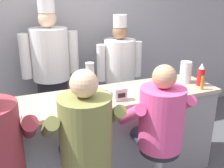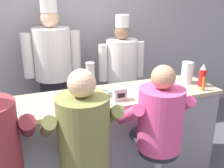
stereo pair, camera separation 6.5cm
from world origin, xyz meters
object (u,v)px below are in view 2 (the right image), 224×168
at_px(breakfast_plate, 2,117).
at_px(cook_in_whites_far, 122,71).
at_px(ketchup_bottle_red, 203,76).
at_px(cook_in_whites_near, 53,66).
at_px(napkin_dispenser_chrome, 120,94).
at_px(diner_seated_olive, 83,135).
at_px(hot_sauce_bottle_orange, 204,84).
at_px(cup_stack_steel, 90,78).
at_px(mustard_bottle_yellow, 163,82).
at_px(diner_seated_pink, 158,123).
at_px(water_pitcher_clear, 187,73).
at_px(cereal_bowl, 102,94).
at_px(coffee_mug_tan, 76,102).

height_order(breakfast_plate, cook_in_whites_far, cook_in_whites_far).
xyz_separation_m(ketchup_bottle_red, cook_in_whites_near, (-1.39, 1.16, -0.06)).
bearing_deg(ketchup_bottle_red, napkin_dispenser_chrome, -177.10).
height_order(diner_seated_olive, cook_in_whites_far, cook_in_whites_far).
bearing_deg(hot_sauce_bottle_orange, cup_stack_steel, 163.87).
bearing_deg(breakfast_plate, diner_seated_olive, -30.24).
xyz_separation_m(breakfast_plate, cup_stack_steel, (0.82, 0.27, 0.14)).
bearing_deg(cook_in_whites_far, hot_sauce_bottle_orange, -68.50).
distance_m(ketchup_bottle_red, breakfast_plate, 1.99).
distance_m(mustard_bottle_yellow, diner_seated_pink, 0.51).
relative_size(hot_sauce_bottle_orange, water_pitcher_clear, 0.61).
bearing_deg(cup_stack_steel, napkin_dispenser_chrome, -51.50).
xyz_separation_m(mustard_bottle_yellow, napkin_dispenser_chrome, (-0.47, -0.03, -0.05)).
distance_m(mustard_bottle_yellow, cook_in_whites_near, 1.48).
xyz_separation_m(water_pitcher_clear, cup_stack_steel, (-1.08, 0.06, 0.04)).
height_order(ketchup_bottle_red, mustard_bottle_yellow, ketchup_bottle_red).
bearing_deg(cook_in_whites_near, ketchup_bottle_red, -39.77).
height_order(cereal_bowl, napkin_dispenser_chrome, napkin_dispenser_chrome).
xyz_separation_m(diner_seated_olive, cook_in_whites_far, (0.91, 1.40, 0.02)).
bearing_deg(mustard_bottle_yellow, cup_stack_steel, 161.65).
height_order(coffee_mug_tan, cup_stack_steel, cup_stack_steel).
bearing_deg(cereal_bowl, diner_seated_pink, -55.18).
xyz_separation_m(mustard_bottle_yellow, water_pitcher_clear, (0.40, 0.16, 0.01)).
relative_size(ketchup_bottle_red, napkin_dispenser_chrome, 2.05).
xyz_separation_m(diner_seated_pink, cook_in_whites_near, (-0.64, 1.56, 0.16)).
distance_m(hot_sauce_bottle_orange, water_pitcher_clear, 0.26).
distance_m(hot_sauce_bottle_orange, diner_seated_olive, 1.39).
xyz_separation_m(water_pitcher_clear, coffee_mug_tan, (-1.28, -0.18, -0.08)).
bearing_deg(cook_in_whites_far, diner_seated_pink, -99.85).
height_order(diner_seated_pink, cook_in_whites_far, cook_in_whites_far).
distance_m(mustard_bottle_yellow, hot_sauce_bottle_orange, 0.44).
bearing_deg(cereal_bowl, hot_sauce_bottle_orange, -11.21).
relative_size(cup_stack_steel, cook_in_whites_far, 0.19).
height_order(breakfast_plate, coffee_mug_tan, coffee_mug_tan).
xyz_separation_m(mustard_bottle_yellow, diner_seated_pink, (-0.26, -0.38, -0.21)).
distance_m(hot_sauce_bottle_orange, cereal_bowl, 1.05).
height_order(hot_sauce_bottle_orange, cook_in_whites_near, cook_in_whites_near).
height_order(water_pitcher_clear, napkin_dispenser_chrome, water_pitcher_clear).
xyz_separation_m(ketchup_bottle_red, cook_in_whites_far, (-0.51, 1.00, -0.18)).
relative_size(mustard_bottle_yellow, cook_in_whites_near, 0.13).
distance_m(breakfast_plate, cook_in_whites_near, 1.36).
height_order(cereal_bowl, diner_seated_olive, diner_seated_olive).
height_order(ketchup_bottle_red, breakfast_plate, ketchup_bottle_red).
height_order(hot_sauce_bottle_orange, cereal_bowl, hot_sauce_bottle_orange).
relative_size(breakfast_plate, cook_in_whites_far, 0.16).
xyz_separation_m(ketchup_bottle_red, water_pitcher_clear, (-0.09, 0.15, 0.00)).
relative_size(cup_stack_steel, napkin_dispenser_chrome, 2.65).
height_order(water_pitcher_clear, diner_seated_olive, diner_seated_olive).
bearing_deg(cook_in_whites_far, mustard_bottle_yellow, -89.24).
xyz_separation_m(cereal_bowl, napkin_dispenser_chrome, (0.13, -0.14, 0.04)).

